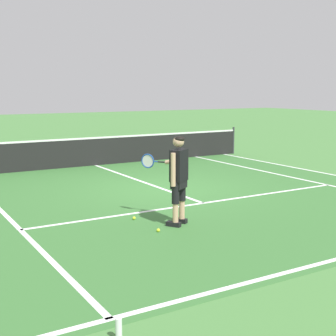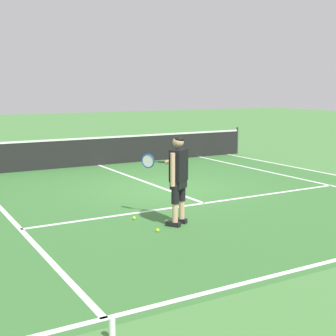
% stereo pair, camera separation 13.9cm
% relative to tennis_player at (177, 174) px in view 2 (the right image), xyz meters
% --- Properties ---
extents(ground_plane, '(80.00, 80.00, 0.00)m').
position_rel_tennis_player_xyz_m(ground_plane, '(1.42, 3.07, -0.99)').
color(ground_plane, '#477F3D').
extents(court_inner_surface, '(10.98, 10.85, 0.00)m').
position_rel_tennis_player_xyz_m(court_inner_surface, '(1.42, 2.35, -0.99)').
color(court_inner_surface, '#387033').
rests_on(court_inner_surface, ground).
extents(line_service, '(8.23, 0.10, 0.01)m').
position_rel_tennis_player_xyz_m(line_service, '(1.42, 1.18, -0.99)').
color(line_service, white).
rests_on(line_service, ground).
extents(line_centre_service, '(0.10, 6.40, 0.01)m').
position_rel_tennis_player_xyz_m(line_centre_service, '(1.42, 4.38, -0.99)').
color(line_centre_service, white).
rests_on(line_centre_service, ground).
extents(line_singles_left, '(0.10, 10.45, 0.01)m').
position_rel_tennis_player_xyz_m(line_singles_left, '(-2.69, 2.35, -0.99)').
color(line_singles_left, white).
rests_on(line_singles_left, ground).
extents(line_singles_right, '(0.10, 10.45, 0.01)m').
position_rel_tennis_player_xyz_m(line_singles_right, '(5.54, 2.35, -0.99)').
color(line_singles_right, white).
rests_on(line_singles_right, ground).
extents(line_doubles_right, '(0.10, 10.45, 0.01)m').
position_rel_tennis_player_xyz_m(line_doubles_right, '(6.91, 2.35, -0.99)').
color(line_doubles_right, white).
rests_on(line_doubles_right, ground).
extents(tennis_net, '(11.96, 0.08, 1.07)m').
position_rel_tennis_player_xyz_m(tennis_net, '(1.42, 7.58, -0.49)').
color(tennis_net, '#333338').
rests_on(tennis_net, ground).
extents(tennis_player, '(0.56, 1.22, 1.71)m').
position_rel_tennis_player_xyz_m(tennis_player, '(0.00, 0.00, 0.00)').
color(tennis_player, black).
rests_on(tennis_player, ground).
extents(tennis_ball_near_feet, '(0.07, 0.07, 0.07)m').
position_rel_tennis_player_xyz_m(tennis_ball_near_feet, '(-0.56, 0.73, -0.96)').
color(tennis_ball_near_feet, '#CCE02D').
rests_on(tennis_ball_near_feet, ground).
extents(tennis_ball_by_baseline, '(0.07, 0.07, 0.07)m').
position_rel_tennis_player_xyz_m(tennis_ball_by_baseline, '(-0.56, -0.24, -0.96)').
color(tennis_ball_by_baseline, '#CCE02D').
rests_on(tennis_ball_by_baseline, ground).
extents(water_bottle, '(0.07, 0.07, 0.24)m').
position_rel_tennis_player_xyz_m(water_bottle, '(-2.80, -3.34, -0.87)').
color(water_bottle, white).
rests_on(water_bottle, ground).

